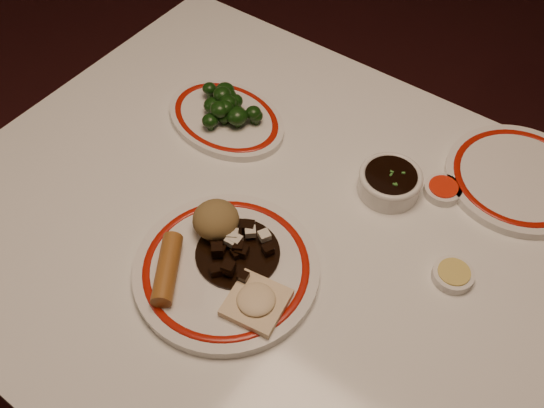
{
  "coord_description": "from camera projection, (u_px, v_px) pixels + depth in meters",
  "views": [
    {
      "loc": [
        0.3,
        -0.48,
        1.56
      ],
      "look_at": [
        -0.06,
        0.0,
        0.8
      ],
      "focal_mm": 40.0,
      "sensor_mm": 36.0,
      "label": 1
    }
  ],
  "objects": [
    {
      "name": "ground",
      "position": [
        288.0,
        407.0,
        1.57
      ],
      "size": [
        7.0,
        7.0,
        0.0
      ],
      "primitive_type": "plane",
      "color": "black",
      "rests_on": "ground"
    },
    {
      "name": "dining_table",
      "position": [
        296.0,
        271.0,
        1.05
      ],
      "size": [
        1.2,
        0.9,
        0.75
      ],
      "color": "white",
      "rests_on": "ground"
    },
    {
      "name": "main_plate",
      "position": [
        226.0,
        269.0,
        0.94
      ],
      "size": [
        0.38,
        0.38,
        0.02
      ],
      "color": "white",
      "rests_on": "dining_table"
    },
    {
      "name": "rice_mound",
      "position": [
        216.0,
        220.0,
        0.95
      ],
      "size": [
        0.07,
        0.07,
        0.05
      ],
      "primitive_type": "ellipsoid",
      "color": "olive",
      "rests_on": "main_plate"
    },
    {
      "name": "spring_roll",
      "position": [
        167.0,
        269.0,
        0.91
      ],
      "size": [
        0.09,
        0.12,
        0.03
      ],
      "primitive_type": "cylinder",
      "rotation": [
        1.57,
        0.0,
        0.58
      ],
      "color": "#A06327",
      "rests_on": "main_plate"
    },
    {
      "name": "fried_wonton",
      "position": [
        256.0,
        302.0,
        0.88
      ],
      "size": [
        0.09,
        0.09,
        0.02
      ],
      "color": "beige",
      "rests_on": "main_plate"
    },
    {
      "name": "stirfry_heap",
      "position": [
        236.0,
        250.0,
        0.94
      ],
      "size": [
        0.13,
        0.13,
        0.03
      ],
      "color": "black",
      "rests_on": "main_plate"
    },
    {
      "name": "broccoli_plate",
      "position": [
        226.0,
        118.0,
        1.15
      ],
      "size": [
        0.26,
        0.23,
        0.02
      ],
      "color": "white",
      "rests_on": "dining_table"
    },
    {
      "name": "broccoli_pile",
      "position": [
        228.0,
        106.0,
        1.12
      ],
      "size": [
        0.14,
        0.11,
        0.05
      ],
      "color": "#23471C",
      "rests_on": "broccoli_plate"
    },
    {
      "name": "soy_bowl",
      "position": [
        389.0,
        183.0,
        1.03
      ],
      "size": [
        0.11,
        0.11,
        0.04
      ],
      "color": "white",
      "rests_on": "dining_table"
    },
    {
      "name": "sweet_sour_dish",
      "position": [
        443.0,
        190.0,
        1.04
      ],
      "size": [
        0.06,
        0.06,
        0.02
      ],
      "color": "white",
      "rests_on": "dining_table"
    },
    {
      "name": "mustard_dish",
      "position": [
        453.0,
        275.0,
        0.93
      ],
      "size": [
        0.06,
        0.06,
        0.02
      ],
      "color": "white",
      "rests_on": "dining_table"
    },
    {
      "name": "far_plate",
      "position": [
        519.0,
        178.0,
        1.05
      ],
      "size": [
        0.28,
        0.28,
        0.02
      ],
      "color": "white",
      "rests_on": "dining_table"
    }
  ]
}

